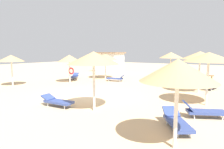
{
  "coord_description": "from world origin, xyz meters",
  "views": [
    {
      "loc": [
        7.99,
        -9.43,
        2.98
      ],
      "look_at": [
        0.0,
        3.0,
        1.2
      ],
      "focal_mm": 29.33,
      "sensor_mm": 36.0,
      "label": 1
    }
  ],
  "objects_px": {
    "lounger_2": "(116,78)",
    "lounger_4": "(57,101)",
    "lounger_0": "(190,79)",
    "beach_cabana": "(110,62)",
    "parasol_1": "(178,71)",
    "bench_1": "(185,75)",
    "lounger_3": "(211,86)",
    "lounger_5": "(74,76)",
    "parasol_7": "(11,58)",
    "parasol_3": "(200,55)",
    "parasol_5": "(69,59)",
    "bench_0": "(206,76)",
    "lounger_1": "(176,121)",
    "lounger_6": "(203,111)",
    "parasol_0": "(171,55)",
    "parasol_4": "(94,58)",
    "parasol_6": "(209,57)",
    "parasol_2": "(105,57)"
  },
  "relations": [
    {
      "from": "parasol_1",
      "to": "lounger_3",
      "type": "xyz_separation_m",
      "value": [
        0.14,
        10.83,
        -2.12
      ]
    },
    {
      "from": "parasol_3",
      "to": "lounger_0",
      "type": "xyz_separation_m",
      "value": [
        -1.42,
        5.15,
        -2.45
      ]
    },
    {
      "from": "lounger_1",
      "to": "bench_0",
      "type": "bearing_deg",
      "value": 91.79
    },
    {
      "from": "parasol_4",
      "to": "bench_0",
      "type": "bearing_deg",
      "value": 76.77
    },
    {
      "from": "lounger_6",
      "to": "beach_cabana",
      "type": "distance_m",
      "value": 20.8
    },
    {
      "from": "parasol_5",
      "to": "bench_0",
      "type": "relative_size",
      "value": 1.78
    },
    {
      "from": "lounger_2",
      "to": "lounger_4",
      "type": "height_order",
      "value": "lounger_2"
    },
    {
      "from": "parasol_0",
      "to": "parasol_3",
      "type": "bearing_deg",
      "value": -48.22
    },
    {
      "from": "lounger_6",
      "to": "lounger_4",
      "type": "bearing_deg",
      "value": -161.13
    },
    {
      "from": "parasol_1",
      "to": "parasol_6",
      "type": "bearing_deg",
      "value": 86.99
    },
    {
      "from": "lounger_0",
      "to": "parasol_7",
      "type": "bearing_deg",
      "value": -138.79
    },
    {
      "from": "lounger_1",
      "to": "lounger_3",
      "type": "relative_size",
      "value": 1.0
    },
    {
      "from": "lounger_3",
      "to": "lounger_6",
      "type": "height_order",
      "value": "lounger_3"
    },
    {
      "from": "lounger_2",
      "to": "bench_0",
      "type": "bearing_deg",
      "value": 39.81
    },
    {
      "from": "parasol_5",
      "to": "lounger_3",
      "type": "bearing_deg",
      "value": 15.8
    },
    {
      "from": "lounger_1",
      "to": "lounger_6",
      "type": "height_order",
      "value": "lounger_6"
    },
    {
      "from": "parasol_0",
      "to": "parasol_7",
      "type": "distance_m",
      "value": 14.7
    },
    {
      "from": "parasol_1",
      "to": "bench_1",
      "type": "relative_size",
      "value": 1.83
    },
    {
      "from": "parasol_7",
      "to": "bench_1",
      "type": "xyz_separation_m",
      "value": [
        11.69,
        14.3,
        -2.12
      ]
    },
    {
      "from": "parasol_7",
      "to": "lounger_5",
      "type": "distance_m",
      "value": 6.72
    },
    {
      "from": "parasol_1",
      "to": "parasol_3",
      "type": "xyz_separation_m",
      "value": [
        -0.56,
        9.18,
        0.33
      ]
    },
    {
      "from": "parasol_3",
      "to": "parasol_7",
      "type": "relative_size",
      "value": 1.11
    },
    {
      "from": "parasol_1",
      "to": "lounger_6",
      "type": "distance_m",
      "value": 4.08
    },
    {
      "from": "parasol_4",
      "to": "lounger_6",
      "type": "bearing_deg",
      "value": 21.36
    },
    {
      "from": "beach_cabana",
      "to": "parasol_3",
      "type": "bearing_deg",
      "value": -32.81
    },
    {
      "from": "lounger_3",
      "to": "lounger_0",
      "type": "bearing_deg",
      "value": 121.13
    },
    {
      "from": "lounger_4",
      "to": "parasol_7",
      "type": "bearing_deg",
      "value": 165.97
    },
    {
      "from": "lounger_0",
      "to": "bench_0",
      "type": "bearing_deg",
      "value": 65.82
    },
    {
      "from": "parasol_2",
      "to": "lounger_4",
      "type": "bearing_deg",
      "value": -69.0
    },
    {
      "from": "lounger_4",
      "to": "bench_0",
      "type": "xyz_separation_m",
      "value": [
        5.84,
        15.92,
        0.04
      ]
    },
    {
      "from": "lounger_3",
      "to": "lounger_5",
      "type": "distance_m",
      "value": 13.6
    },
    {
      "from": "lounger_0",
      "to": "beach_cabana",
      "type": "height_order",
      "value": "beach_cabana"
    },
    {
      "from": "lounger_0",
      "to": "beach_cabana",
      "type": "distance_m",
      "value": 12.96
    },
    {
      "from": "parasol_6",
      "to": "bench_1",
      "type": "relative_size",
      "value": 1.96
    },
    {
      "from": "parasol_6",
      "to": "lounger_5",
      "type": "distance_m",
      "value": 14.32
    },
    {
      "from": "parasol_1",
      "to": "parasol_6",
      "type": "distance_m",
      "value": 5.82
    },
    {
      "from": "parasol_3",
      "to": "beach_cabana",
      "type": "relative_size",
      "value": 0.8
    },
    {
      "from": "lounger_0",
      "to": "lounger_3",
      "type": "bearing_deg",
      "value": -58.87
    },
    {
      "from": "lounger_1",
      "to": "bench_1",
      "type": "distance_m",
      "value": 16.09
    },
    {
      "from": "parasol_3",
      "to": "lounger_3",
      "type": "distance_m",
      "value": 3.03
    },
    {
      "from": "lounger_5",
      "to": "parasol_0",
      "type": "bearing_deg",
      "value": 18.31
    },
    {
      "from": "parasol_5",
      "to": "parasol_6",
      "type": "height_order",
      "value": "parasol_6"
    },
    {
      "from": "parasol_1",
      "to": "bench_1",
      "type": "bearing_deg",
      "value": 100.19
    },
    {
      "from": "beach_cabana",
      "to": "lounger_1",
      "type": "bearing_deg",
      "value": -49.69
    },
    {
      "from": "parasol_7",
      "to": "lounger_1",
      "type": "xyz_separation_m",
      "value": [
        14.5,
        -1.54,
        -2.16
      ]
    },
    {
      "from": "lounger_2",
      "to": "lounger_4",
      "type": "xyz_separation_m",
      "value": [
        1.93,
        -9.44,
        -0.01
      ]
    },
    {
      "from": "parasol_2",
      "to": "bench_1",
      "type": "xyz_separation_m",
      "value": [
        7.56,
        5.82,
        -2.13
      ]
    },
    {
      "from": "lounger_3",
      "to": "parasol_1",
      "type": "bearing_deg",
      "value": -90.72
    },
    {
      "from": "parasol_5",
      "to": "lounger_0",
      "type": "height_order",
      "value": "parasol_5"
    },
    {
      "from": "parasol_3",
      "to": "lounger_0",
      "type": "bearing_deg",
      "value": 105.45
    }
  ]
}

